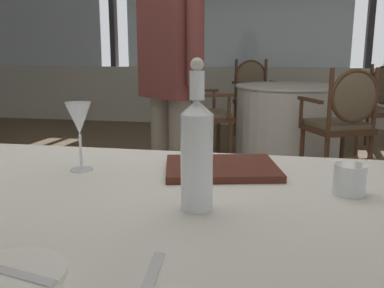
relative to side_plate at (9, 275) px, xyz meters
The scene contains 15 objects.
ground_plane 1.54m from the side_plate, 97.38° to the left, with size 15.38×15.38×0.00m, color #756047.
window_wall_far 5.79m from the side_plate, 91.72° to the left, with size 11.66×0.14×2.77m.
side_plate is the anchor object (origin of this frame).
butter_knife 0.01m from the side_plate, ahead, with size 0.17×0.02×0.00m, color silver.
dinner_fork 0.22m from the side_plate, ahead, with size 0.18×0.02×0.00m, color silver.
water_bottle 0.43m from the side_plate, 56.00° to the left, with size 0.07×0.07×0.32m.
wine_glass 0.62m from the side_plate, 104.69° to the left, with size 0.07×0.07×0.20m.
water_tumbler 0.76m from the side_plate, 41.24° to the left, with size 0.08×0.08×0.07m, color white.
menu_book 0.69m from the side_plate, 68.98° to the left, with size 0.32×0.25×0.02m, color #512319.
background_table_0 4.02m from the side_plate, 81.90° to the left, with size 1.12×1.12×0.73m.
dining_chair_0_0 3.22m from the side_plate, 72.49° to the left, with size 0.64×0.61×0.95m.
dining_chair_0_1 4.61m from the side_plate, 71.45° to the left, with size 0.61×0.64×0.94m.
dining_chair_0_2 4.87m from the side_plate, 88.11° to the left, with size 0.64×0.61×0.98m.
dining_chair_0_3 3.58m from the side_plate, 95.39° to the left, with size 0.61×0.64×0.94m.
diner_person_0 1.87m from the side_plate, 95.94° to the left, with size 0.43×0.38×1.66m.
Camera 1 is at (0.55, -1.86, 1.07)m, focal length 39.49 mm.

